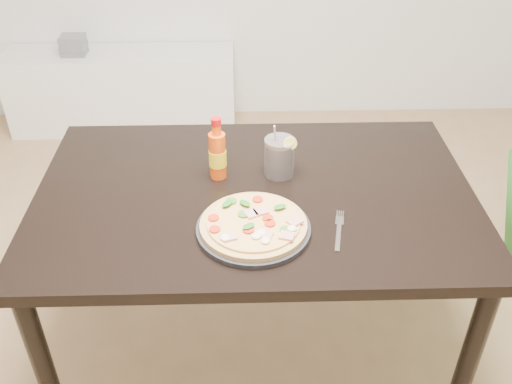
{
  "coord_description": "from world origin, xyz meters",
  "views": [
    {
      "loc": [
        -0.05,
        -1.26,
        1.8
      ],
      "look_at": [
        -0.01,
        0.11,
        0.83
      ],
      "focal_mm": 40.0,
      "sensor_mm": 36.0,
      "label": 1
    }
  ],
  "objects_px": {
    "pizza": "(254,224)",
    "hot_sauce_bottle": "(218,154)",
    "cola_cup": "(279,158)",
    "dining_table": "(255,212)",
    "plate": "(253,229)",
    "media_console": "(123,91)",
    "fork": "(339,229)"
  },
  "relations": [
    {
      "from": "fork",
      "to": "media_console",
      "type": "height_order",
      "value": "fork"
    },
    {
      "from": "fork",
      "to": "media_console",
      "type": "distance_m",
      "value": 2.34
    },
    {
      "from": "pizza",
      "to": "hot_sauce_bottle",
      "type": "relative_size",
      "value": 1.44
    },
    {
      "from": "dining_table",
      "to": "hot_sauce_bottle",
      "type": "distance_m",
      "value": 0.22
    },
    {
      "from": "plate",
      "to": "fork",
      "type": "xyz_separation_m",
      "value": [
        0.25,
        -0.0,
        -0.01
      ]
    },
    {
      "from": "pizza",
      "to": "dining_table",
      "type": "bearing_deg",
      "value": 87.5
    },
    {
      "from": "plate",
      "to": "pizza",
      "type": "bearing_deg",
      "value": -65.61
    },
    {
      "from": "plate",
      "to": "pizza",
      "type": "xyz_separation_m",
      "value": [
        0.0,
        -0.0,
        0.02
      ]
    },
    {
      "from": "pizza",
      "to": "cola_cup",
      "type": "height_order",
      "value": "cola_cup"
    },
    {
      "from": "plate",
      "to": "pizza",
      "type": "height_order",
      "value": "pizza"
    },
    {
      "from": "pizza",
      "to": "hot_sauce_bottle",
      "type": "xyz_separation_m",
      "value": [
        -0.11,
        0.29,
        0.06
      ]
    },
    {
      "from": "hot_sauce_bottle",
      "to": "fork",
      "type": "xyz_separation_m",
      "value": [
        0.36,
        -0.29,
        -0.08
      ]
    },
    {
      "from": "cola_cup",
      "to": "media_console",
      "type": "distance_m",
      "value": 2.02
    },
    {
      "from": "cola_cup",
      "to": "media_console",
      "type": "height_order",
      "value": "cola_cup"
    },
    {
      "from": "dining_table",
      "to": "media_console",
      "type": "height_order",
      "value": "dining_table"
    },
    {
      "from": "dining_table",
      "to": "plate",
      "type": "height_order",
      "value": "plate"
    },
    {
      "from": "pizza",
      "to": "cola_cup",
      "type": "distance_m",
      "value": 0.32
    },
    {
      "from": "hot_sauce_bottle",
      "to": "media_console",
      "type": "height_order",
      "value": "hot_sauce_bottle"
    },
    {
      "from": "media_console",
      "to": "cola_cup",
      "type": "bearing_deg",
      "value": -63.47
    },
    {
      "from": "fork",
      "to": "media_console",
      "type": "relative_size",
      "value": 0.13
    },
    {
      "from": "plate",
      "to": "cola_cup",
      "type": "distance_m",
      "value": 0.32
    },
    {
      "from": "cola_cup",
      "to": "hot_sauce_bottle",
      "type": "bearing_deg",
      "value": -176.82
    },
    {
      "from": "dining_table",
      "to": "cola_cup",
      "type": "height_order",
      "value": "cola_cup"
    },
    {
      "from": "hot_sauce_bottle",
      "to": "media_console",
      "type": "xyz_separation_m",
      "value": [
        -0.67,
        1.75,
        -0.59
      ]
    },
    {
      "from": "cola_cup",
      "to": "dining_table",
      "type": "bearing_deg",
      "value": -129.67
    },
    {
      "from": "dining_table",
      "to": "pizza",
      "type": "bearing_deg",
      "value": -92.5
    },
    {
      "from": "hot_sauce_bottle",
      "to": "dining_table",
      "type": "bearing_deg",
      "value": -36.67
    },
    {
      "from": "plate",
      "to": "cola_cup",
      "type": "height_order",
      "value": "cola_cup"
    },
    {
      "from": "plate",
      "to": "fork",
      "type": "relative_size",
      "value": 1.77
    },
    {
      "from": "dining_table",
      "to": "cola_cup",
      "type": "bearing_deg",
      "value": 50.33
    },
    {
      "from": "pizza",
      "to": "hot_sauce_bottle",
      "type": "distance_m",
      "value": 0.32
    },
    {
      "from": "hot_sauce_bottle",
      "to": "media_console",
      "type": "distance_m",
      "value": 1.96
    }
  ]
}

